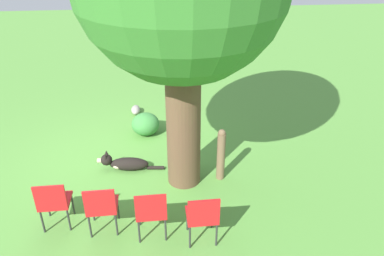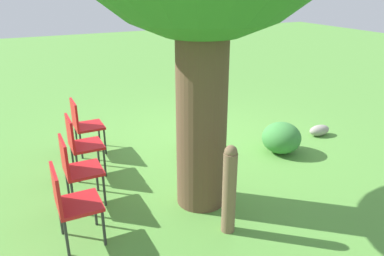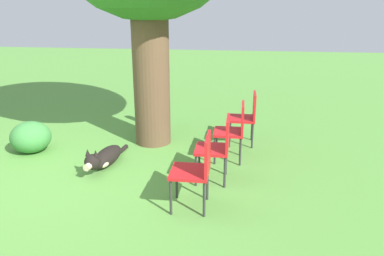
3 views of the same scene
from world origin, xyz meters
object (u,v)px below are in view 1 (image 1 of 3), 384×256
(dog, at_px, (125,163))
(red_chair_1, at_px, (102,206))
(red_chair_0, at_px, (54,201))
(red_chair_2, at_px, (151,210))
(red_chair_3, at_px, (203,215))
(fence_post, at_px, (221,154))

(dog, height_order, red_chair_1, red_chair_1)
(red_chair_0, relative_size, red_chair_2, 1.00)
(red_chair_0, xyz_separation_m, red_chair_3, (0.53, 2.14, 0.00))
(fence_post, bearing_deg, dog, -104.35)
(red_chair_1, relative_size, red_chair_2, 1.00)
(dog, height_order, red_chair_3, red_chair_3)
(red_chair_2, distance_m, red_chair_3, 0.74)
(red_chair_2, bearing_deg, dog, 14.99)
(red_chair_1, bearing_deg, dog, -8.27)
(fence_post, height_order, red_chair_3, fence_post)
(red_chair_0, height_order, red_chair_3, same)
(red_chair_0, height_order, red_chair_2, same)
(fence_post, bearing_deg, red_chair_1, -59.21)
(red_chair_1, height_order, red_chair_3, same)
(fence_post, distance_m, red_chair_3, 1.60)
(red_chair_0, height_order, red_chair_1, same)
(dog, xyz_separation_m, fence_post, (0.44, 1.74, 0.38))
(dog, relative_size, red_chair_3, 1.45)
(fence_post, distance_m, red_chair_1, 2.27)
(fence_post, distance_m, red_chair_0, 2.84)
(red_chair_1, xyz_separation_m, red_chair_2, (0.18, 0.71, 0.00))
(red_chair_3, bearing_deg, fence_post, -19.77)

